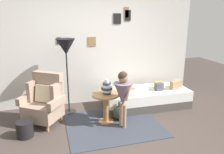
{
  "coord_description": "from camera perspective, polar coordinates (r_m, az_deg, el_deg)",
  "views": [
    {
      "loc": [
        -1.0,
        -3.06,
        2.04
      ],
      "look_at": [
        0.15,
        0.95,
        0.85
      ],
      "focal_mm": 35.79,
      "sensor_mm": 36.0,
      "label": 1
    }
  ],
  "objects": [
    {
      "name": "side_table",
      "position": [
        4.29,
        -1.58,
        -6.46
      ],
      "size": [
        0.54,
        0.54,
        0.58
      ],
      "color": "#9E7042",
      "rests_on": "ground"
    },
    {
      "name": "daybed",
      "position": [
        5.12,
        8.59,
        -5.33
      ],
      "size": [
        1.91,
        0.82,
        0.4
      ],
      "color": "#4C4742",
      "rests_on": "ground"
    },
    {
      "name": "magazine_basket",
      "position": [
        4.18,
        -21.38,
        -12.32
      ],
      "size": [
        0.28,
        0.28,
        0.28
      ],
      "primitive_type": "cylinder",
      "color": "black",
      "rests_on": "ground"
    },
    {
      "name": "person_child",
      "position": [
        4.01,
        2.87,
        -3.98
      ],
      "size": [
        0.34,
        0.34,
        1.07
      ],
      "color": "#A37A60",
      "rests_on": "ground"
    },
    {
      "name": "armchair",
      "position": [
        4.45,
        -16.86,
        -5.9
      ],
      "size": [
        0.9,
        0.86,
        0.97
      ],
      "color": "tan",
      "rests_on": "ground"
    },
    {
      "name": "floor_lamp",
      "position": [
        4.55,
        -11.68,
        6.79
      ],
      "size": [
        0.38,
        0.38,
        1.57
      ],
      "color": "black",
      "rests_on": "ground"
    },
    {
      "name": "pillow_back",
      "position": [
        5.2,
        11.9,
        -2.01
      ],
      "size": [
        0.19,
        0.13,
        0.14
      ],
      "primitive_type": "cube",
      "rotation": [
        0.0,
        0.0,
        -0.04
      ],
      "color": "orange",
      "rests_on": "daybed"
    },
    {
      "name": "vase_striped",
      "position": [
        4.19,
        -1.37,
        -2.79
      ],
      "size": [
        0.22,
        0.22,
        0.28
      ],
      "color": "#2D384C",
      "rests_on": "side_table"
    },
    {
      "name": "pillow_mid",
      "position": [
        5.2,
        15.66,
        -2.04
      ],
      "size": [
        0.18,
        0.14,
        0.18
      ],
      "primitive_type": "cube",
      "rotation": [
        0.0,
        0.0,
        0.12
      ],
      "color": "tan",
      "rests_on": "daybed"
    },
    {
      "name": "demijohn_near",
      "position": [
        4.49,
        2.11,
        -9.02
      ],
      "size": [
        0.29,
        0.29,
        0.38
      ],
      "color": "#2D3D33",
      "rests_on": "ground"
    },
    {
      "name": "pillow_extra",
      "position": [
        5.05,
        11.93,
        -2.43
      ],
      "size": [
        0.18,
        0.13,
        0.17
      ],
      "primitive_type": "cube",
      "rotation": [
        0.0,
        0.0,
        0.07
      ],
      "color": "#474C56",
      "rests_on": "daybed"
    },
    {
      "name": "pillow_head",
      "position": [
        5.38,
        16.26,
        -1.59
      ],
      "size": [
        0.2,
        0.14,
        0.16
      ],
      "primitive_type": "cube",
      "rotation": [
        0.0,
        0.0,
        -0.1
      ],
      "color": "tan",
      "rests_on": "daybed"
    },
    {
      "name": "gallery_wall",
      "position": [
        5.17,
        -4.68,
        7.65
      ],
      "size": [
        4.8,
        0.12,
        2.6
      ],
      "color": "beige",
      "rests_on": "ground"
    },
    {
      "name": "ground_plane",
      "position": [
        3.82,
        1.83,
        -16.43
      ],
      "size": [
        12.0,
        12.0,
        0.0
      ],
      "primitive_type": "plane",
      "color": "#423833"
    },
    {
      "name": "rug",
      "position": [
        4.35,
        0.27,
        -11.97
      ],
      "size": [
        1.74,
        1.47,
        0.01
      ],
      "primitive_type": "cube",
      "color": "#333842",
      "rests_on": "ground"
    },
    {
      "name": "book_on_daybed",
      "position": [
        5.02,
        4.37,
        -3.02
      ],
      "size": [
        0.26,
        0.21,
        0.03
      ],
      "primitive_type": "cube",
      "rotation": [
        0.0,
        0.0,
        0.27
      ],
      "color": "#9C5A3D",
      "rests_on": "daybed"
    }
  ]
}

